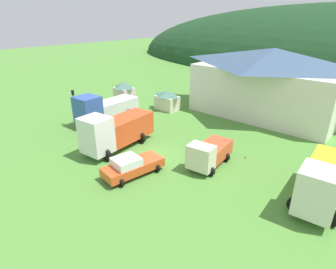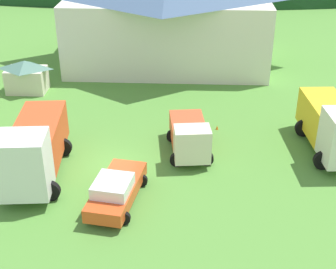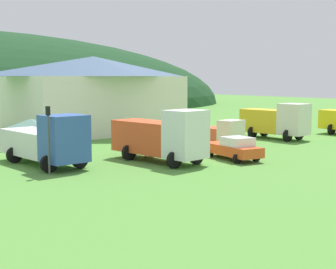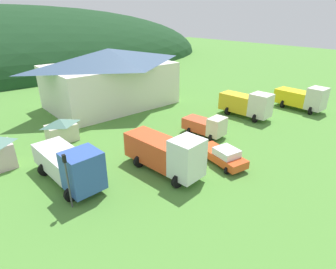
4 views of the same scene
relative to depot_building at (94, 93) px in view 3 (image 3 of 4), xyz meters
The scene contains 11 objects.
ground_plane 18.83m from the depot_building, 97.12° to the right, with size 200.00×200.00×0.00m, color #518C38.
depot_building is the anchor object (origin of this frame).
play_shed_cream 13.24m from the depot_building, 144.05° to the right, with size 3.15×2.18×2.49m.
box_truck_blue 20.67m from the depot_building, 129.24° to the right, with size 3.57×8.02×3.50m.
heavy_rig_white 20.63m from the depot_building, 107.67° to the right, with size 3.62×7.64×3.71m.
light_truck_cream 16.96m from the depot_building, 82.75° to the right, with size 2.84×4.96×2.37m.
heavy_rig_striped 19.30m from the depot_building, 56.78° to the right, with size 3.33×6.81×3.44m.
service_pickup_orange 22.11m from the depot_building, 94.00° to the right, with size 2.84×5.10×1.66m.
traffic_light_west 23.65m from the depot_building, 127.24° to the right, with size 0.20×0.32×4.13m.
traffic_cone_near_pickup 14.51m from the depot_building, 73.67° to the right, with size 0.36×0.36×0.56m, color orange.
traffic_cone_mid_row 18.16m from the depot_building, 108.50° to the right, with size 0.36×0.36×0.57m, color orange.
Camera 3 is at (-25.10, -28.05, 5.80)m, focal length 53.48 mm.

